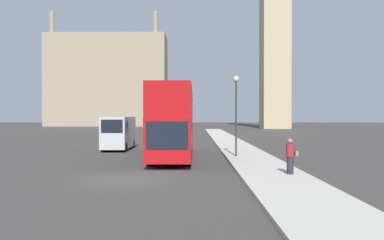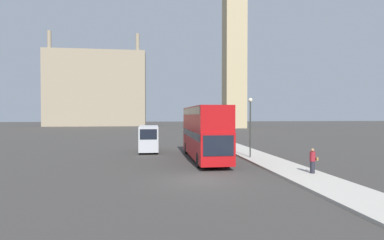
# 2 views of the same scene
# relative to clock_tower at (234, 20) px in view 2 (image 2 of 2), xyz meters

# --- Properties ---
(ground_plane) EXTENTS (300.00, 300.00, 0.00)m
(ground_plane) POSITION_rel_clock_tower_xyz_m (-20.71, -67.03, -31.33)
(ground_plane) COLOR #383533
(sidewalk_strip) EXTENTS (3.09, 120.00, 0.15)m
(sidewalk_strip) POSITION_rel_clock_tower_xyz_m (-14.16, -67.03, -31.25)
(sidewalk_strip) COLOR #ADA89E
(sidewalk_strip) RESTS_ON ground_plane
(clock_tower) EXTENTS (6.42, 6.59, 61.13)m
(clock_tower) POSITION_rel_clock_tower_xyz_m (0.00, 0.00, 0.00)
(clock_tower) COLOR tan
(clock_tower) RESTS_ON ground_plane
(building_block_distant) EXTENTS (32.85, 10.54, 30.84)m
(building_block_distant) POSITION_rel_clock_tower_xyz_m (-42.37, 21.62, -18.66)
(building_block_distant) COLOR gray
(building_block_distant) RESTS_ON ground_plane
(red_double_decker_bus) EXTENTS (2.46, 11.37, 4.54)m
(red_double_decker_bus) POSITION_rel_clock_tower_xyz_m (-19.09, -59.01, -28.81)
(red_double_decker_bus) COLOR #A80F11
(red_double_decker_bus) RESTS_ON ground_plane
(white_van) EXTENTS (1.94, 5.13, 2.68)m
(white_van) POSITION_rel_clock_tower_xyz_m (-23.90, -53.13, -29.90)
(white_van) COLOR #B2B7BC
(white_van) RESTS_ON ground_plane
(pedestrian) EXTENTS (0.51, 0.35, 1.58)m
(pedestrian) POSITION_rel_clock_tower_xyz_m (-13.44, -66.68, -30.39)
(pedestrian) COLOR #23232D
(pedestrian) RESTS_ON sidewalk_strip
(street_lamp) EXTENTS (0.36, 0.36, 5.17)m
(street_lamp) POSITION_rel_clock_tower_xyz_m (-15.05, -59.26, -27.74)
(street_lamp) COLOR #2D332D
(street_lamp) RESTS_ON sidewalk_strip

